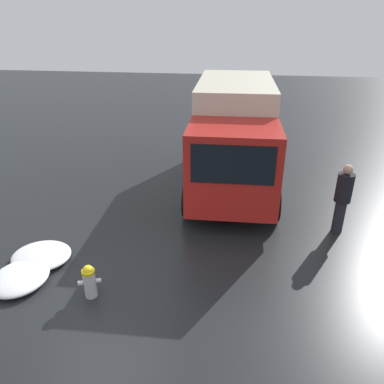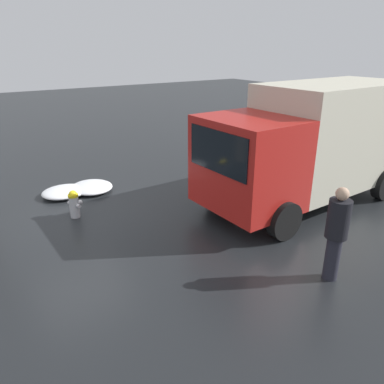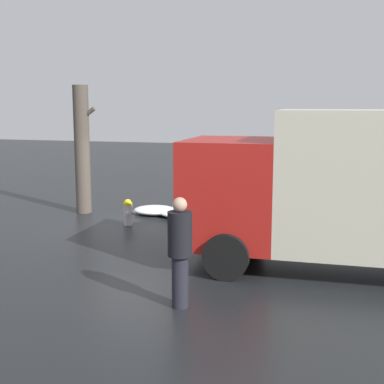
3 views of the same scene
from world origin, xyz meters
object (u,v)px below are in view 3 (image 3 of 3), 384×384
object	(u,v)px
tree_trunk	(82,149)
pedestrian	(180,248)
fire_hydrant	(128,212)
delivery_truck	(350,186)

from	to	relation	value
tree_trunk	pedestrian	world-z (taller)	tree_trunk
fire_hydrant	pedestrian	bearing A→B (deg)	-80.15
tree_trunk	pedestrian	xyz separation A→B (m)	(5.18, -6.62, -0.94)
fire_hydrant	tree_trunk	bearing A→B (deg)	127.21
fire_hydrant	tree_trunk	size ratio (longest dim) A/B	0.19
pedestrian	tree_trunk	bearing A→B (deg)	-2.69
delivery_truck	tree_trunk	bearing A→B (deg)	62.68
delivery_truck	pedestrian	size ratio (longest dim) A/B	3.42
fire_hydrant	tree_trunk	distance (m)	2.83
fire_hydrant	delivery_truck	world-z (taller)	delivery_truck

